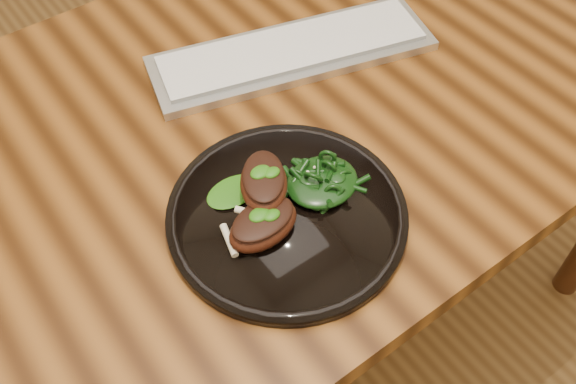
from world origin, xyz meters
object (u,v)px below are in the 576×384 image
object	(u,v)px
lamb_chop_front	(263,224)
keyboard	(292,52)
desk	(231,162)
greens_heap	(322,179)
plate	(287,215)

from	to	relation	value
lamb_chop_front	keyboard	distance (m)	0.37
desk	greens_heap	xyz separation A→B (m)	(0.03, -0.18, 0.12)
plate	keyboard	size ratio (longest dim) A/B	0.65
desk	greens_heap	world-z (taller)	greens_heap
plate	desk	bearing A→B (deg)	81.08
lamb_chop_front	greens_heap	size ratio (longest dim) A/B	1.06
keyboard	greens_heap	bearing A→B (deg)	-118.77
desk	greens_heap	distance (m)	0.22
lamb_chop_front	keyboard	bearing A→B (deg)	47.62
desk	plate	size ratio (longest dim) A/B	5.10
greens_heap	plate	bearing A→B (deg)	-174.81
lamb_chop_front	keyboard	size ratio (longest dim) A/B	0.22
greens_heap	lamb_chop_front	bearing A→B (deg)	-171.16
desk	plate	bearing A→B (deg)	-98.92
lamb_chop_front	desk	bearing A→B (deg)	69.47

